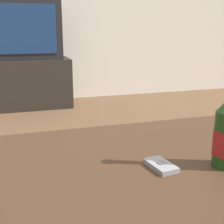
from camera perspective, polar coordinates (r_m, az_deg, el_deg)
coffee_table at (r=0.91m, az=-1.63°, el=-13.56°), size 1.33×0.74×0.46m
tv_stand at (r=3.53m, az=-14.89°, el=5.14°), size 0.88×0.47×0.52m
television at (r=3.48m, az=-15.54°, el=14.42°), size 0.71×0.41×0.62m
cell_phone at (r=0.89m, az=8.89°, el=-9.64°), size 0.07×0.11×0.02m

